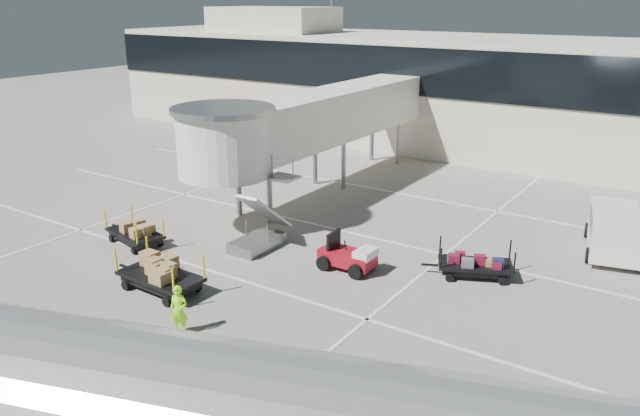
# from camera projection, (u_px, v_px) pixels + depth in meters

# --- Properties ---
(ground) EXTENTS (140.00, 140.00, 0.00)m
(ground) POSITION_uv_depth(u_px,v_px,m) (202.00, 298.00, 23.51)
(ground) COLOR #A19A90
(ground) RESTS_ON ground
(lane_markings) EXTENTS (40.00, 30.00, 0.02)m
(lane_markings) POSITION_uv_depth(u_px,v_px,m) (323.00, 224.00, 31.22)
(lane_markings) COLOR silver
(lane_markings) RESTS_ON ground
(terminal) EXTENTS (64.00, 12.11, 15.20)m
(terminal) POSITION_uv_depth(u_px,v_px,m) (480.00, 92.00, 45.98)
(terminal) COLOR silver
(terminal) RESTS_ON ground
(jet_bridge) EXTENTS (5.70, 20.40, 6.03)m
(jet_bridge) POSITION_uv_depth(u_px,v_px,m) (303.00, 123.00, 33.89)
(jet_bridge) COLOR white
(jet_bridge) RESTS_ON ground
(baggage_tug) EXTENTS (2.36, 1.50, 1.53)m
(baggage_tug) POSITION_uv_depth(u_px,v_px,m) (349.00, 257.00, 25.80)
(baggage_tug) COLOR maroon
(baggage_tug) RESTS_ON ground
(suitcase_cart) EXTENTS (3.61, 2.56, 1.42)m
(suitcase_cart) POSITION_uv_depth(u_px,v_px,m) (474.00, 265.00, 25.20)
(suitcase_cart) COLOR black
(suitcase_cart) RESTS_ON ground
(box_cart_near) EXTENTS (4.17, 1.80, 1.63)m
(box_cart_near) POSITION_uv_depth(u_px,v_px,m) (158.00, 274.00, 23.98)
(box_cart_near) COLOR black
(box_cart_near) RESTS_ON ground
(box_cart_far) EXTENTS (3.71, 2.03, 1.42)m
(box_cart_far) POSITION_uv_depth(u_px,v_px,m) (134.00, 233.00, 28.54)
(box_cart_far) COLOR black
(box_cart_far) RESTS_ON ground
(ground_worker) EXTENTS (0.73, 0.61, 1.72)m
(ground_worker) POSITION_uv_depth(u_px,v_px,m) (179.00, 310.00, 20.80)
(ground_worker) COLOR #91FF1A
(ground_worker) RESTS_ON ground
(minivan) EXTENTS (2.96, 5.16, 1.84)m
(minivan) POSITION_uv_depth(u_px,v_px,m) (614.00, 228.00, 27.50)
(minivan) COLOR white
(minivan) RESTS_ON ground
(belt_loader) EXTENTS (4.51, 2.39, 2.07)m
(belt_loader) POSITION_uv_depth(u_px,v_px,m) (225.00, 128.00, 50.03)
(belt_loader) COLOR maroon
(belt_loader) RESTS_ON ground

